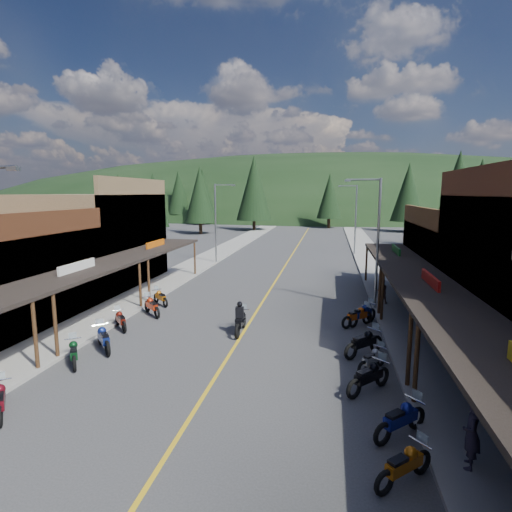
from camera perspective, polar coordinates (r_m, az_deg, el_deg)
The scene contains 37 objects.
ground at distance 18.67m, azimuth -3.51°, elevation -13.44°, with size 220.00×220.00×0.00m, color #38383A.
centerline at distance 37.66m, azimuth 3.86°, elevation -1.90°, with size 0.15×90.00×0.01m, color gold.
sidewalk_west at distance 39.58m, azimuth -8.75°, elevation -1.35°, with size 3.40×94.00×0.15m, color gray.
sidewalk_east at distance 37.67m, azimuth 17.13°, elevation -2.18°, with size 3.40×94.00×0.15m, color gray.
shop_west_3 at distance 33.52m, azimuth -22.10°, elevation 2.18°, with size 10.90×10.20×8.20m.
shop_east_3 at distance 29.96m, azimuth 28.89°, elevation -0.94°, with size 10.90×10.20×6.20m.
streetlight_1 at distance 40.40m, azimuth -5.61°, elevation 5.19°, with size 2.16×0.18×8.00m.
streetlight_2 at distance 25.02m, azimuth 16.70°, elevation 2.52°, with size 2.16×0.18×8.00m.
streetlight_3 at distance 46.89m, azimuth 13.88°, elevation 5.50°, with size 2.16×0.18×8.00m.
ridge_hill at distance 151.96m, azimuth 8.95°, elevation 6.23°, with size 310.00×140.00×60.00m, color black.
pine_0 at distance 90.31m, azimuth -19.02°, elevation 8.13°, with size 5.04×5.04×11.00m.
pine_1 at distance 91.21m, azimuth -7.62°, elevation 9.02°, with size 5.88×5.88×12.50m.
pine_2 at distance 76.08m, azimuth -0.28°, elevation 9.68°, with size 6.72×6.72×14.00m.
pine_3 at distance 82.73m, azimuth 10.46°, elevation 8.43°, with size 5.04×5.04×11.00m.
pine_4 at distance 77.96m, azimuth 20.92°, elevation 8.52°, with size 5.88×5.88×12.50m.
pine_5 at distance 93.60m, azimuth 29.40°, elevation 8.41°, with size 6.72×6.72×14.00m.
pine_7 at distance 99.56m, azimuth -10.97°, elevation 8.93°, with size 5.88×5.88×12.50m.
pine_8 at distance 62.51m, azimuth -14.44°, elevation 7.69°, with size 4.48×4.48×10.00m.
pine_9 at distance 64.82m, azimuth 28.51°, elevation 7.28°, with size 4.93×4.93×10.80m.
pine_10 at distance 70.34m, azimuth -8.01°, elevation 8.66°, with size 5.38×5.38×11.60m.
pine_11 at distance 56.96m, azimuth 26.87°, elevation 8.12°, with size 5.82×5.82×12.40m.
bike_west_5 at distance 15.90m, azimuth -32.75°, elevation -16.78°, with size 0.69×2.06×1.18m, color maroon, non-canonical shape.
bike_west_6 at distance 18.73m, azimuth -24.59°, elevation -12.31°, with size 0.67×2.02×1.15m, color #0B3917, non-canonical shape.
bike_west_7 at distance 19.75m, azimuth -20.96°, elevation -10.80°, with size 0.74×2.23×1.27m, color navy, non-canonical shape.
bike_west_8 at distance 22.40m, azimuth -18.79°, elevation -8.54°, with size 0.65×1.95×1.11m, color #62150D, non-canonical shape.
bike_west_9 at distance 24.28m, azimuth -14.66°, elevation -6.83°, with size 0.72×2.16×1.24m, color #B8290D, non-canonical shape.
bike_west_10 at distance 26.36m, azimuth -13.48°, elevation -5.67°, with size 0.65×1.95×1.11m, color #A5580B, non-canonical shape.
bike_east_4 at distance 11.61m, azimuth 20.42°, elevation -26.04°, with size 0.66×1.97×1.13m, color #AD570C, non-canonical shape.
bike_east_5 at distance 13.30m, azimuth 19.96°, elevation -20.90°, with size 0.72×2.15×1.23m, color navy, non-canonical shape.
bike_east_6 at distance 15.49m, azimuth 15.81°, elevation -16.10°, with size 0.75×2.25×1.29m, color black, non-canonical shape.
bike_east_7 at distance 17.22m, azimuth 16.26°, elevation -13.86°, with size 0.63×1.88×1.07m, color gray, non-canonical shape.
bike_east_8 at distance 18.57m, azimuth 15.16°, elevation -11.70°, with size 0.77×2.31×1.32m, color black, non-canonical shape.
bike_east_9 at distance 22.34m, azimuth 14.27°, elevation -8.22°, with size 0.72×2.16×1.23m, color #A23D0B, non-canonical shape.
bike_east_10 at distance 22.72m, azimuth 14.99°, elevation -7.84°, with size 0.77×2.31×1.32m, color navy, non-canonical shape.
rider_on_bike at distance 20.65m, azimuth -2.22°, elevation -9.12°, with size 0.82×2.32×1.75m.
pedestrian_east_a at distance 12.39m, azimuth 28.45°, elevation -21.42°, with size 0.67×0.44×1.85m, color #251F2F.
pedestrian_east_b at distance 26.71m, azimuth 17.50°, elevation -4.80°, with size 0.77×0.44×1.59m, color brown.
Camera 1 is at (4.23, -16.73, 7.13)m, focal length 28.00 mm.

